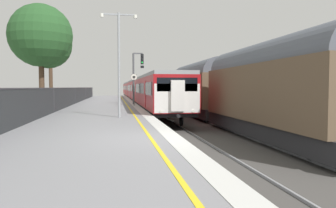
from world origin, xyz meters
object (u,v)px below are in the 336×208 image
background_tree_left (43,39)px  background_tree_centre (50,40)px  commuter_train_at_platform (138,90)px  freight_train_adjacent_track (223,87)px  speed_limit_sign (134,85)px  platform_lamp_mid (119,56)px  signal_gantry (136,72)px

background_tree_left → background_tree_centre: background_tree_centre is taller
commuter_train_at_platform → background_tree_centre: (-9.78, -16.79, 5.00)m
freight_train_adjacent_track → background_tree_centre: bearing=141.0°
speed_limit_sign → platform_lamp_mid: 11.52m
background_tree_left → background_tree_centre: (-1.05, 8.11, 1.05)m
commuter_train_at_platform → background_tree_left: size_ratio=8.27×
freight_train_adjacent_track → speed_limit_sign: (-5.85, 7.33, 0.16)m
speed_limit_sign → signal_gantry: bearing=81.2°
signal_gantry → speed_limit_sign: (-0.37, -2.40, -1.31)m
freight_train_adjacent_track → background_tree_centre: (-13.79, 11.15, 4.60)m
signal_gantry → platform_lamp_mid: size_ratio=0.88×
freight_train_adjacent_track → background_tree_left: 13.56m
commuter_train_at_platform → speed_limit_sign: (-1.85, -20.62, 0.56)m
signal_gantry → platform_lamp_mid: 13.85m
commuter_train_at_platform → background_tree_centre: background_tree_centre is taller
signal_gantry → background_tree_left: 10.08m
platform_lamp_mid → background_tree_left: bearing=127.4°
speed_limit_sign → freight_train_adjacent_track: bearing=-51.4°
freight_train_adjacent_track → platform_lamp_mid: (-7.34, -3.99, 1.70)m
freight_train_adjacent_track → platform_lamp_mid: platform_lamp_mid is taller
signal_gantry → speed_limit_sign: bearing=-98.8°
speed_limit_sign → platform_lamp_mid: size_ratio=0.50×
signal_gantry → platform_lamp_mid: (-1.86, -13.72, 0.23)m
platform_lamp_mid → background_tree_left: 9.06m
signal_gantry → background_tree_centre: 8.99m
signal_gantry → speed_limit_sign: signal_gantry is taller
speed_limit_sign → platform_lamp_mid: bearing=-97.5°
signal_gantry → platform_lamp_mid: platform_lamp_mid is taller
background_tree_centre → freight_train_adjacent_track: bearing=-39.0°
signal_gantry → background_tree_centre: background_tree_centre is taller
freight_train_adjacent_track → platform_lamp_mid: bearing=-151.4°
signal_gantry → background_tree_centre: bearing=170.3°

